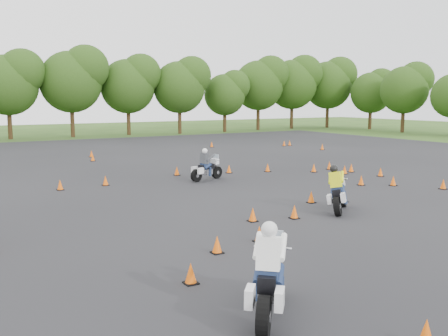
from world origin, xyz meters
name	(u,v)px	position (x,y,z in m)	size (l,w,h in m)	color
ground	(281,215)	(0.00, 0.00, 0.00)	(140.00, 140.00, 0.00)	#2D5119
asphalt_pad	(202,189)	(0.00, 6.00, 0.01)	(62.00, 62.00, 0.00)	black
treeline	(79,93)	(2.13, 35.18, 4.64)	(86.70, 32.18, 10.44)	#244112
traffic_cones	(231,185)	(0.95, 4.96, 0.23)	(36.30, 33.54, 0.45)	#F25C0A
rider_grey	(207,164)	(1.36, 8.02, 0.82)	(2.11, 0.65, 1.63)	#383A3F
rider_yellow	(342,188)	(2.18, -0.76, 0.88)	(2.26, 0.69, 1.75)	yellow
rider_white	(269,268)	(-5.29, -6.57, 0.95)	(2.45, 0.75, 1.89)	white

